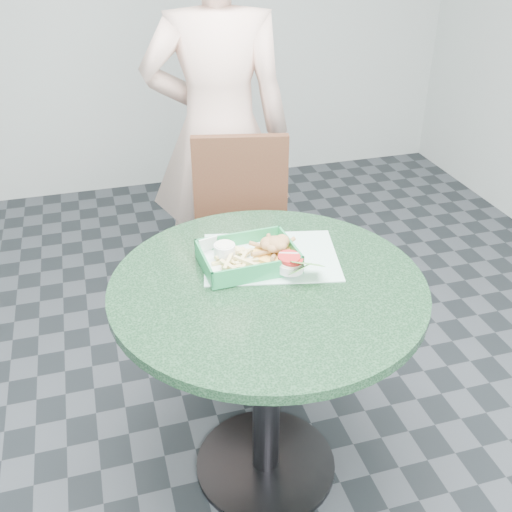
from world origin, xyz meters
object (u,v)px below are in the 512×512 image
object	(u,v)px
diner_person	(218,110)
crab_sandwich	(275,254)
sauce_ramekin	(225,254)
food_basket	(248,266)
cafe_table	(267,335)
dining_chair	(247,239)

from	to	relation	value
diner_person	crab_sandwich	bearing A→B (deg)	98.52
diner_person	sauce_ramekin	size ratio (longest dim) A/B	30.13
diner_person	food_basket	size ratio (longest dim) A/B	6.97
cafe_table	crab_sandwich	size ratio (longest dim) A/B	6.95
crab_sandwich	sauce_ramekin	distance (m)	0.15
sauce_ramekin	cafe_table	bearing A→B (deg)	-54.76
cafe_table	diner_person	bearing A→B (deg)	84.58
cafe_table	sauce_ramekin	size ratio (longest dim) A/B	14.28
diner_person	crab_sandwich	distance (m)	0.93
diner_person	crab_sandwich	world-z (taller)	diner_person
cafe_table	food_basket	distance (m)	0.22
dining_chair	crab_sandwich	xyz separation A→B (m)	(-0.07, -0.57, 0.27)
sauce_ramekin	dining_chair	bearing A→B (deg)	68.26
dining_chair	food_basket	xyz separation A→B (m)	(-0.15, -0.56, 0.24)
dining_chair	sauce_ramekin	bearing A→B (deg)	-99.19
food_basket	sauce_ramekin	distance (m)	0.08
cafe_table	food_basket	size ratio (longest dim) A/B	3.30
food_basket	crab_sandwich	size ratio (longest dim) A/B	2.11
food_basket	sauce_ramekin	size ratio (longest dim) A/B	4.32
cafe_table	sauce_ramekin	xyz separation A→B (m)	(-0.09, 0.13, 0.22)
food_basket	crab_sandwich	distance (m)	0.09
cafe_table	crab_sandwich	world-z (taller)	crab_sandwich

